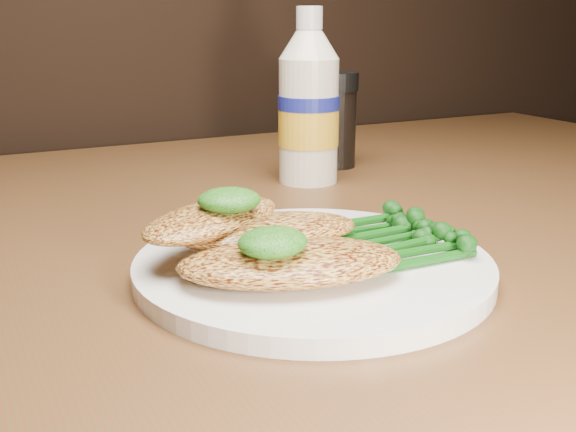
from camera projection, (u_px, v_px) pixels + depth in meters
name	position (u px, v px, depth m)	size (l,w,h in m)	color
plate	(313.00, 266.00, 0.48)	(0.25, 0.25, 0.01)	white
chicken_front	(291.00, 262.00, 0.43)	(0.14, 0.08, 0.02)	gold
chicken_mid	(269.00, 231.00, 0.47)	(0.13, 0.06, 0.02)	gold
chicken_back	(213.00, 219.00, 0.47)	(0.12, 0.06, 0.02)	gold
pesto_front	(273.00, 242.00, 0.42)	(0.04, 0.04, 0.02)	#0A3307
pesto_back	(229.00, 200.00, 0.46)	(0.04, 0.04, 0.02)	#0A3307
broccolini_bundle	(382.00, 237.00, 0.49)	(0.11, 0.09, 0.02)	#114C10
mayo_bottle	(309.00, 97.00, 0.72)	(0.06, 0.06, 0.18)	#F1E7CC
pepper_grinder	(338.00, 120.00, 0.80)	(0.04, 0.04, 0.11)	black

